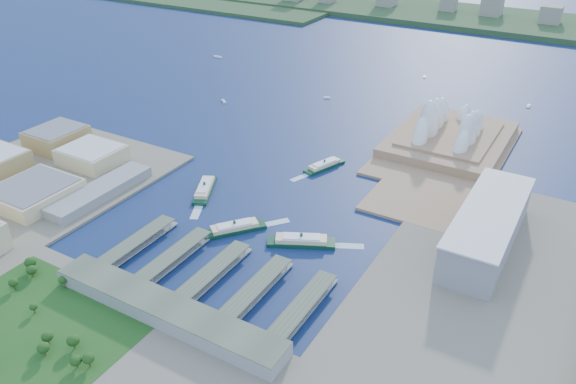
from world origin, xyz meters
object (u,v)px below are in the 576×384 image
Objects in this scene: ferry_d at (301,239)px; ferry_a at (205,187)px; ferry_c at (235,226)px; ferry_b at (324,164)px; opera_house at (453,120)px; toaster_building at (487,228)px.

ferry_a is at bearing 49.71° from ferry_d.
ferry_a reaches higher than ferry_c.
ferry_b is 158.34m from ferry_c.
ferry_c is at bearing -111.72° from opera_house.
ferry_d is (63.74, 12.71, 0.24)m from ferry_c.
ferry_d is (51.20, -145.13, 0.76)m from ferry_b.
ferry_a is at bearing -170.61° from toaster_building.
ferry_b is 153.90m from ferry_d.
ferry_c is 64.99m from ferry_d.
ferry_c is at bearing -156.14° from toaster_building.
ferry_b is 0.90× the size of ferry_c.
toaster_building is 205.23m from ferry_b.
ferry_c is (70.14, -45.43, -0.04)m from ferry_a.
toaster_building is at bearing 0.66° from ferry_b.
toaster_building reaches higher than ferry_b.
ferry_d is (-142.25, -78.40, -14.75)m from toaster_building.
toaster_building is 2.55× the size of ferry_d.
ferry_c is at bearing 74.72° from ferry_d.
opera_house reaches higher than ferry_c.
ferry_b is at bearing -127.82° from opera_house.
ferry_a is 83.57m from ferry_c.
opera_house is 2.96× the size of ferry_d.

